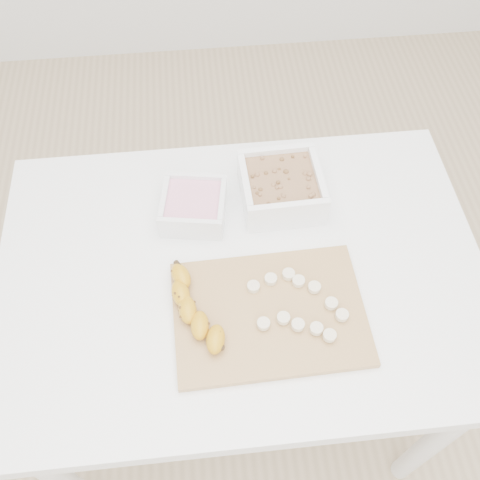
{
  "coord_description": "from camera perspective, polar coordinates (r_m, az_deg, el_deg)",
  "views": [
    {
      "loc": [
        -0.06,
        -0.56,
        1.69
      ],
      "look_at": [
        0.0,
        0.03,
        0.81
      ],
      "focal_mm": 40.0,
      "sensor_mm": 36.0,
      "label": 1
    }
  ],
  "objects": [
    {
      "name": "banana",
      "position": [
        1.02,
        -4.77,
        -7.45
      ],
      "size": [
        0.09,
        0.2,
        0.03
      ],
      "primitive_type": null,
      "rotation": [
        0.0,
        0.0,
        0.19
      ],
      "color": "#C18612",
      "rests_on": "cutting_board"
    },
    {
      "name": "bowl_yogurt",
      "position": [
        1.15,
        -4.95,
        3.67
      ],
      "size": [
        0.15,
        0.15,
        0.06
      ],
      "color": "white",
      "rests_on": "table"
    },
    {
      "name": "cutting_board",
      "position": [
        1.04,
        3.13,
        -7.81
      ],
      "size": [
        0.37,
        0.27,
        0.01
      ],
      "primitive_type": "cube",
      "rotation": [
        0.0,
        0.0,
        0.02
      ],
      "color": "tan",
      "rests_on": "table"
    },
    {
      "name": "ground",
      "position": [
        1.78,
        0.1,
        -15.59
      ],
      "size": [
        3.5,
        3.5,
        0.0
      ],
      "primitive_type": "plane",
      "color": "#C6AD89",
      "rests_on": "ground"
    },
    {
      "name": "bowl_granola",
      "position": [
        1.17,
        4.41,
        5.67
      ],
      "size": [
        0.18,
        0.18,
        0.08
      ],
      "color": "white",
      "rests_on": "table"
    },
    {
      "name": "table",
      "position": [
        1.18,
        0.15,
        -5.46
      ],
      "size": [
        1.0,
        0.7,
        0.75
      ],
      "color": "white",
      "rests_on": "ground"
    },
    {
      "name": "banana_slices",
      "position": [
        1.03,
        6.3,
        -6.83
      ],
      "size": [
        0.18,
        0.16,
        0.02
      ],
      "color": "beige",
      "rests_on": "cutting_board"
    }
  ]
}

